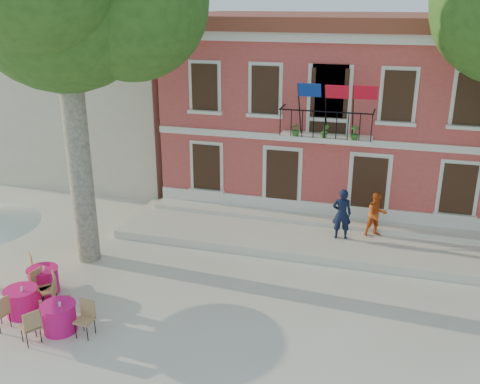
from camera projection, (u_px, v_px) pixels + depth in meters
name	position (u px, v px, depth m)	size (l,w,h in m)	color
ground	(224.00, 297.00, 15.39)	(90.00, 90.00, 0.00)	beige
main_building	(340.00, 107.00, 22.60)	(13.50, 9.59, 7.50)	#CB4D49
neighbor_west	(109.00, 102.00, 26.70)	(9.40, 9.40, 6.40)	beige
terrace	(316.00, 238.00, 18.79)	(14.00, 3.40, 0.30)	silver
pedestrian_navy	(342.00, 214.00, 18.15)	(0.65, 0.43, 1.79)	black
pedestrian_orange	(376.00, 215.00, 18.38)	(0.76, 0.59, 1.57)	#CC5118
cafe_table_0	(59.00, 316.00, 13.68)	(1.65, 1.87, 0.95)	#ED165A
cafe_table_1	(22.00, 301.00, 14.39)	(0.90, 1.96, 0.95)	#ED165A
cafe_table_2	(44.00, 280.00, 15.48)	(1.66, 1.65, 0.95)	#ED165A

